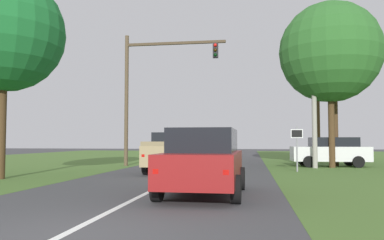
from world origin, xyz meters
TOP-DOWN VIEW (x-y plane):
  - ground_plane at (0.00, 9.70)m, footprint 120.00×120.00m
  - red_suv_near at (1.73, 5.21)m, footprint 2.31×4.55m
  - pickup_truck_lead at (-0.65, 12.87)m, footprint 2.38×5.28m
  - traffic_light at (-3.14, 17.46)m, footprint 6.40×0.40m
  - keep_moving_sign at (5.39, 14.17)m, footprint 0.60×0.09m
  - pine_tree_left at (-7.06, 8.58)m, footprint 4.95×4.95m
  - oak_tree_right at (7.77, 17.64)m, footprint 5.94×5.94m
  - crossing_suv_far at (7.86, 18.53)m, footprint 4.56×2.16m
  - utility_pole_right at (6.71, 17.03)m, footprint 0.28×0.28m
  - extra_tree_1 at (8.11, 24.44)m, footprint 5.13×5.13m
  - extra_tree_2 at (8.28, 19.16)m, footprint 5.38×5.38m

SIDE VIEW (x-z plane):
  - ground_plane at x=0.00m, z-range 0.00..0.00m
  - crossing_suv_far at x=7.86m, z-range 0.05..1.82m
  - red_suv_near at x=1.73m, z-range 0.04..1.95m
  - pickup_truck_lead at x=-0.65m, z-range 0.02..1.98m
  - keep_moving_sign at x=5.39m, z-range 0.32..2.60m
  - utility_pole_right at x=6.71m, z-range 0.00..8.62m
  - traffic_light at x=-3.14m, z-range 1.20..9.45m
  - pine_tree_left at x=-7.06m, z-range 1.79..10.35m
  - oak_tree_right at x=7.77m, z-range 1.91..11.68m
  - extra_tree_2 at x=8.28m, z-range 2.12..11.76m
  - extra_tree_1 at x=8.11m, z-range 2.64..13.10m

